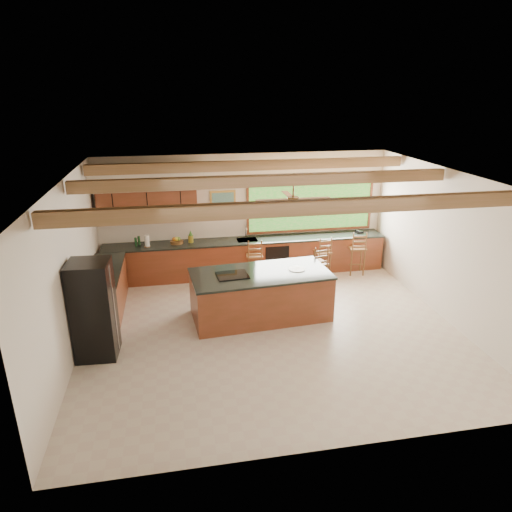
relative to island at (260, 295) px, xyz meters
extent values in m
plane|color=beige|center=(0.11, -0.60, -0.49)|extent=(7.20, 7.20, 0.00)
cube|color=beige|center=(0.11, 2.65, 1.01)|extent=(7.20, 0.04, 3.00)
cube|color=beige|center=(0.11, -3.85, 1.01)|extent=(7.20, 0.04, 3.00)
cube|color=beige|center=(-3.49, -0.60, 1.01)|extent=(0.04, 6.50, 3.00)
cube|color=beige|center=(3.71, -0.60, 1.01)|extent=(0.04, 6.50, 3.00)
cube|color=#A57D52|center=(0.11, -0.60, 2.51)|extent=(7.20, 6.50, 0.04)
cube|color=#996B4C|center=(0.11, -2.20, 2.37)|extent=(7.10, 0.15, 0.22)
cube|color=#996B4C|center=(0.11, -0.10, 2.37)|extent=(7.10, 0.15, 0.22)
cube|color=#996B4C|center=(0.11, 1.70, 2.37)|extent=(7.10, 0.15, 0.22)
cube|color=brown|center=(-2.24, 2.46, 1.41)|extent=(2.30, 0.35, 0.70)
cube|color=#F1E6D0|center=(-2.24, 2.39, 2.01)|extent=(2.60, 0.50, 0.48)
cylinder|color=#FFEABF|center=(-2.94, 2.39, 1.78)|extent=(0.10, 0.10, 0.01)
cylinder|color=#FFEABF|center=(-1.54, 2.39, 1.78)|extent=(0.10, 0.10, 0.01)
cube|color=#66B23F|center=(1.81, 2.62, 1.18)|extent=(3.20, 0.04, 1.30)
cube|color=gold|center=(-0.44, 2.62, 1.36)|extent=(0.64, 0.03, 0.54)
cube|color=#447B60|center=(-0.44, 2.60, 1.36)|extent=(0.54, 0.01, 0.44)
cube|color=brown|center=(0.11, 2.31, -0.05)|extent=(7.00, 0.65, 0.88)
cube|color=black|center=(0.11, 2.31, 0.41)|extent=(7.04, 0.69, 0.04)
cube|color=brown|center=(-3.15, 0.75, -0.05)|extent=(0.65, 2.35, 0.88)
cube|color=black|center=(-3.15, 0.75, 0.41)|extent=(0.69, 2.39, 0.04)
cube|color=black|center=(0.81, 1.98, -0.07)|extent=(0.60, 0.02, 0.78)
cube|color=silver|center=(0.11, 2.31, 0.42)|extent=(0.50, 0.38, 0.03)
cylinder|color=silver|center=(0.11, 2.51, 0.58)|extent=(0.03, 0.03, 0.30)
cylinder|color=silver|center=(0.11, 2.41, 0.71)|extent=(0.03, 0.20, 0.03)
cylinder|color=white|center=(-2.32, 2.22, 0.58)|extent=(0.12, 0.12, 0.29)
cylinder|color=#1B441E|center=(-2.58, 2.32, 0.54)|extent=(0.06, 0.06, 0.21)
cylinder|color=#1B441E|center=(-2.51, 2.39, 0.54)|extent=(0.06, 0.06, 0.22)
cube|color=black|center=(3.08, 2.34, 0.47)|extent=(0.19, 0.16, 0.08)
cube|color=brown|center=(0.00, 0.00, -0.02)|extent=(2.84, 1.48, 0.93)
cube|color=black|center=(0.00, 0.00, 0.46)|extent=(2.89, 1.53, 0.04)
cube|color=black|center=(-0.58, -0.05, 0.49)|extent=(0.65, 0.53, 0.02)
cylinder|color=white|center=(0.77, 0.04, 0.49)|extent=(0.34, 0.34, 0.02)
cube|color=black|center=(-3.11, -0.91, 0.39)|extent=(0.72, 0.70, 1.76)
cube|color=silver|center=(-2.77, -0.91, 0.39)|extent=(0.02, 0.05, 1.62)
cube|color=brown|center=(0.21, 1.85, 0.18)|extent=(0.43, 0.43, 0.04)
cylinder|color=brown|center=(0.05, 1.69, -0.17)|extent=(0.04, 0.04, 0.65)
cylinder|color=brown|center=(0.37, 1.69, -0.17)|extent=(0.04, 0.04, 0.65)
cylinder|color=brown|center=(0.05, 2.01, -0.17)|extent=(0.04, 0.04, 0.65)
cylinder|color=brown|center=(0.37, 2.01, -0.17)|extent=(0.04, 0.04, 0.65)
cube|color=brown|center=(1.52, 1.00, 0.20)|extent=(0.48, 0.48, 0.04)
cylinder|color=brown|center=(1.36, 0.84, -0.15)|extent=(0.04, 0.04, 0.67)
cylinder|color=brown|center=(1.68, 0.84, -0.15)|extent=(0.04, 0.04, 0.67)
cylinder|color=brown|center=(1.36, 1.16, -0.15)|extent=(0.04, 0.04, 0.67)
cylinder|color=brown|center=(1.68, 1.16, -0.15)|extent=(0.04, 0.04, 0.67)
cube|color=brown|center=(2.84, 1.85, 0.20)|extent=(0.47, 0.47, 0.04)
cylinder|color=brown|center=(2.68, 1.69, -0.15)|extent=(0.04, 0.04, 0.67)
cylinder|color=brown|center=(3.01, 1.69, -0.15)|extent=(0.04, 0.04, 0.67)
cylinder|color=brown|center=(2.68, 2.01, -0.15)|extent=(0.04, 0.04, 0.67)
cylinder|color=brown|center=(3.01, 2.01, -0.15)|extent=(0.04, 0.04, 0.67)
cube|color=brown|center=(1.93, 1.85, 0.15)|extent=(0.41, 0.41, 0.04)
cylinder|color=brown|center=(1.78, 1.70, -0.18)|extent=(0.04, 0.04, 0.62)
cylinder|color=brown|center=(2.09, 1.70, -0.18)|extent=(0.04, 0.04, 0.62)
cylinder|color=brown|center=(1.78, 2.00, -0.18)|extent=(0.04, 0.04, 0.62)
cylinder|color=brown|center=(2.09, 2.00, -0.18)|extent=(0.04, 0.04, 0.62)
camera|label=1|loc=(-1.63, -8.35, 3.98)|focal=32.00mm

